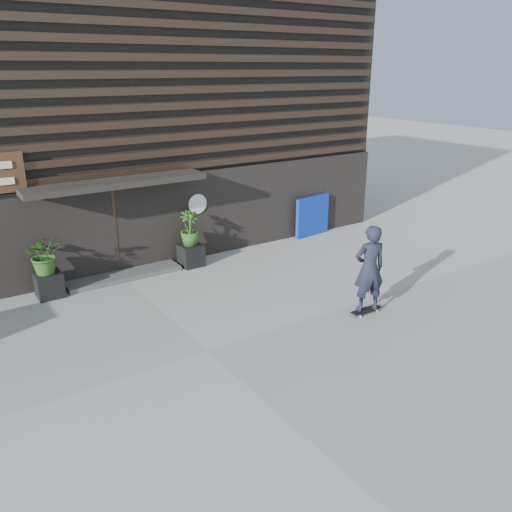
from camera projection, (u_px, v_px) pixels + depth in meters
ground at (207, 351)px, 10.24m from camera, size 80.00×80.00×0.00m
entrance_step at (123, 275)px, 13.82m from camera, size 3.00×0.80×0.12m
planter_pot_left at (49, 285)px, 12.59m from camera, size 0.60×0.60×0.60m
bamboo_left at (45, 254)px, 12.32m from camera, size 0.86×0.75×0.96m
planter_pot_right at (191, 255)px, 14.57m from camera, size 0.60×0.60×0.60m
bamboo_right at (190, 228)px, 14.30m from camera, size 0.54×0.54×0.96m
blue_tarp at (312, 216)px, 17.07m from camera, size 1.40×0.29×1.30m
building at (53, 108)px, 16.68m from camera, size 18.00×11.00×8.00m
skateboarder at (369, 269)px, 11.45m from camera, size 0.82×0.66×2.06m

